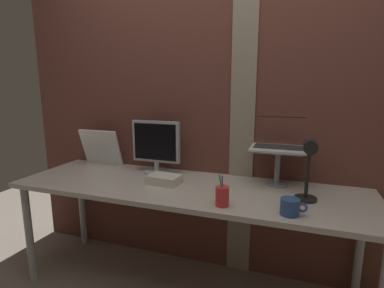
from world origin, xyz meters
name	(u,v)px	position (x,y,z in m)	size (l,w,h in m)	color
brick_wall_back	(224,111)	(0.00, 0.42, 1.16)	(3.16, 0.16, 2.32)	brown
desk	(187,196)	(-0.14, 0.04, 0.66)	(2.21, 0.66, 0.72)	beige
monitor	(156,145)	(-0.44, 0.24, 0.93)	(0.35, 0.18, 0.37)	#ADB2B7
laptop_stand	(278,161)	(0.39, 0.24, 0.88)	(0.28, 0.22, 0.23)	gray
laptop	(279,140)	(0.39, 0.31, 1.00)	(0.34, 0.28, 0.21)	silver
whiteboard_panel	(101,148)	(-0.95, 0.29, 0.86)	(0.33, 0.02, 0.29)	white
desk_lamp	(309,164)	(0.56, -0.02, 0.94)	(0.12, 0.20, 0.36)	black
pen_cup	(222,196)	(0.15, -0.19, 0.77)	(0.07, 0.07, 0.18)	red
coffee_mug	(290,207)	(0.49, -0.19, 0.76)	(0.13, 0.09, 0.08)	#2D4C8C
paper_clutter_stack	(164,179)	(-0.29, 0.04, 0.75)	(0.20, 0.14, 0.06)	silver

